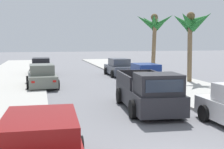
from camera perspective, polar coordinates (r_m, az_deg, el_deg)
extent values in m
cube|color=#B2AFA8|center=(18.17, -20.78, -3.49)|extent=(5.16, 60.00, 0.12)
cube|color=#B2AFA8|center=(20.21, 13.35, -2.27)|extent=(5.16, 60.00, 0.12)
cube|color=silver|center=(18.06, -17.06, -3.45)|extent=(0.16, 60.00, 0.10)
cube|color=silver|center=(19.70, 10.29, -2.45)|extent=(0.16, 60.00, 0.10)
cube|color=#28282D|center=(13.45, 6.75, -4.18)|extent=(2.31, 5.23, 0.80)
cube|color=#28282D|center=(11.81, 8.93, -1.77)|extent=(1.83, 1.63, 0.80)
cube|color=#283342|center=(12.52, 7.85, -1.18)|extent=(1.38, 0.17, 0.44)
cube|color=#283342|center=(11.09, 10.15, -2.22)|extent=(1.46, 0.17, 0.48)
cube|color=#28282D|center=(14.42, 9.32, -0.76)|extent=(0.36, 3.30, 0.56)
cube|color=#28282D|center=(13.95, 2.22, -0.92)|extent=(0.36, 3.30, 0.56)
cube|color=#28282D|center=(15.75, 4.27, -0.08)|extent=(1.88, 0.25, 0.56)
cube|color=silver|center=(15.95, 4.17, -3.04)|extent=(1.83, 0.26, 0.20)
cylinder|color=black|center=(12.39, 13.08, -6.26)|extent=(0.32, 0.78, 0.76)
cylinder|color=black|center=(11.80, 4.18, -6.75)|extent=(0.32, 0.78, 0.76)
cylinder|color=black|center=(15.09, 8.86, -3.89)|extent=(0.32, 0.78, 0.76)
cylinder|color=black|center=(14.61, 1.51, -4.16)|extent=(0.32, 0.78, 0.76)
cube|color=red|center=(16.07, 6.81, -1.92)|extent=(0.22, 0.06, 0.18)
cube|color=red|center=(15.72, 1.55, -2.06)|extent=(0.22, 0.06, 0.18)
ellipsoid|color=orange|center=(14.01, 6.00, -0.84)|extent=(0.83, 1.75, 0.60)
sphere|color=orange|center=(13.09, 7.09, -1.02)|extent=(0.44, 0.44, 0.44)
cube|color=black|center=(14.46, 5.51, -0.60)|extent=(0.72, 0.18, 0.61)
cube|color=black|center=(14.01, 6.00, -0.84)|extent=(0.72, 0.18, 0.61)
cube|color=black|center=(13.56, 6.51, -1.09)|extent=(0.72, 0.18, 0.61)
cube|color=maroon|center=(6.45, -13.76, -10.52)|extent=(1.61, 2.16, 0.64)
cube|color=#283342|center=(5.54, -14.20, -13.63)|extent=(1.37, 0.14, 0.52)
cube|color=#283342|center=(7.39, -13.43, -8.48)|extent=(1.34, 0.14, 0.50)
cylinder|color=black|center=(7.89, -6.43, -14.04)|extent=(0.25, 0.65, 0.64)
cube|color=red|center=(8.54, -8.75, -10.17)|extent=(0.20, 0.05, 0.12)
cube|color=red|center=(8.59, -17.36, -10.31)|extent=(0.20, 0.05, 0.12)
cylinder|color=black|center=(11.91, 17.48, -7.21)|extent=(0.22, 0.64, 0.64)
cube|color=red|center=(12.66, 16.67, -4.88)|extent=(0.20, 0.04, 0.12)
cube|color=#474C56|center=(26.33, 1.32, 0.96)|extent=(1.79, 4.21, 0.72)
cube|color=#474C56|center=(26.18, 1.38, 2.42)|extent=(1.54, 2.11, 0.64)
cube|color=#283342|center=(27.11, 0.83, 2.52)|extent=(1.37, 0.09, 0.52)
cube|color=#283342|center=(25.25, 1.97, 2.22)|extent=(1.34, 0.09, 0.50)
cylinder|color=black|center=(27.39, -1.23, 0.72)|extent=(0.23, 0.64, 0.64)
cylinder|color=black|center=(27.84, 2.39, 0.81)|extent=(0.23, 0.64, 0.64)
cylinder|color=black|center=(24.87, 0.11, 0.14)|extent=(0.23, 0.64, 0.64)
cylinder|color=black|center=(25.37, 4.06, 0.25)|extent=(0.23, 0.64, 0.64)
cube|color=red|center=(24.13, 1.20, 0.71)|extent=(0.20, 0.04, 0.12)
cube|color=white|center=(28.21, -1.03, 1.48)|extent=(0.20, 0.04, 0.10)
cube|color=red|center=(24.49, 4.06, 0.78)|extent=(0.20, 0.04, 0.12)
cube|color=white|center=(28.51, 1.38, 1.53)|extent=(0.20, 0.04, 0.10)
cube|color=slate|center=(20.28, -13.47, -0.88)|extent=(1.97, 4.28, 0.72)
cube|color=slate|center=(20.11, -13.50, 1.00)|extent=(1.63, 2.17, 0.64)
cube|color=#283342|center=(21.07, -13.65, 1.19)|extent=(1.37, 0.15, 0.52)
cube|color=#283342|center=(19.14, -13.34, 0.68)|extent=(1.34, 0.15, 0.50)
cylinder|color=black|center=(21.57, -16.04, -1.10)|extent=(0.25, 0.65, 0.64)
cylinder|color=black|center=(21.66, -11.27, -0.94)|extent=(0.25, 0.65, 0.64)
cylinder|color=black|center=(18.99, -15.95, -2.11)|extent=(0.25, 0.65, 0.64)
cylinder|color=black|center=(19.09, -10.53, -1.92)|extent=(0.25, 0.65, 0.64)
cube|color=red|center=(18.15, -15.10, -1.44)|extent=(0.20, 0.05, 0.12)
cube|color=white|center=(22.34, -15.36, -0.08)|extent=(0.20, 0.05, 0.10)
cube|color=red|center=(18.22, -11.11, -1.30)|extent=(0.20, 0.05, 0.12)
cube|color=white|center=(22.40, -12.21, 0.02)|extent=(0.20, 0.05, 0.10)
cube|color=navy|center=(20.20, 6.61, -0.77)|extent=(1.79, 4.21, 0.72)
cube|color=navy|center=(20.22, 6.54, 1.17)|extent=(1.54, 2.11, 0.64)
cube|color=#283342|center=(19.31, 7.52, 0.85)|extent=(1.37, 0.09, 0.52)
cube|color=#283342|center=(21.13, 5.65, 1.36)|extent=(1.34, 0.09, 0.50)
cylinder|color=black|center=(19.36, 10.43, -1.80)|extent=(0.22, 0.64, 0.64)
cylinder|color=black|center=(18.71, 5.36, -2.01)|extent=(0.22, 0.64, 0.64)
cylinder|color=black|center=(21.75, 7.68, -0.84)|extent=(0.22, 0.64, 0.64)
cylinder|color=black|center=(21.17, 3.11, -0.99)|extent=(0.22, 0.64, 0.64)
cube|color=red|center=(22.37, 6.31, 0.22)|extent=(0.20, 0.04, 0.12)
cube|color=white|center=(18.48, 10.64, -1.30)|extent=(0.20, 0.04, 0.10)
cube|color=red|center=(21.98, 3.19, 0.13)|extent=(0.20, 0.04, 0.12)
cube|color=white|center=(18.01, 7.05, -1.43)|extent=(0.20, 0.04, 0.10)
cube|color=black|center=(27.68, -13.59, 1.05)|extent=(1.80, 4.22, 0.72)
cube|color=black|center=(27.72, -13.63, 2.47)|extent=(1.54, 2.11, 0.64)
cube|color=#283342|center=(26.75, -13.64, 2.29)|extent=(1.37, 0.09, 0.52)
cube|color=#283342|center=(28.69, -13.62, 2.56)|extent=(1.34, 0.09, 0.50)
cylinder|color=black|center=(26.41, -11.64, 0.38)|extent=(0.23, 0.64, 0.64)
cylinder|color=black|center=(26.42, -15.55, 0.27)|extent=(0.23, 0.64, 0.64)
cylinder|color=black|center=(29.00, -11.79, 0.91)|extent=(0.23, 0.64, 0.64)
cylinder|color=black|center=(29.01, -15.35, 0.82)|extent=(0.23, 0.64, 0.64)
cube|color=red|center=(29.77, -12.36, 1.67)|extent=(0.20, 0.04, 0.12)
cube|color=white|center=(25.57, -12.24, 0.81)|extent=(0.20, 0.04, 0.10)
cube|color=red|center=(29.78, -14.80, 1.60)|extent=(0.20, 0.04, 0.12)
cube|color=white|center=(25.58, -15.00, 0.74)|extent=(0.20, 0.04, 0.10)
cylinder|color=brown|center=(22.29, 14.86, 4.65)|extent=(0.33, 0.49, 4.89)
cone|color=#23702D|center=(22.77, 16.70, 10.29)|extent=(1.69, 0.69, 1.11)
cone|color=#23702D|center=(23.33, 14.93, 9.66)|extent=(1.40, 2.05, 1.54)
cone|color=#23702D|center=(22.56, 13.26, 10.09)|extent=(1.44, 1.46, 1.30)
cone|color=#23702D|center=(21.70, 14.22, 10.43)|extent=(1.55, 1.35, 1.18)
cone|color=#23702D|center=(21.82, 16.97, 9.94)|extent=(1.29, 1.88, 1.45)
sphere|color=brown|center=(22.36, 15.05, 10.92)|extent=(0.60, 0.60, 0.60)
cylinder|color=brown|center=(28.80, 8.15, 5.64)|extent=(0.38, 0.79, 5.36)
cone|color=#23702D|center=(29.32, 9.82, 9.96)|extent=(1.88, 0.80, 1.57)
cone|color=#23702D|center=(29.92, 8.65, 9.80)|extent=(1.64, 2.08, 1.69)
cone|color=#23702D|center=(29.55, 7.05, 10.16)|extent=(1.14, 1.92, 1.41)
cone|color=#23702D|center=(28.67, 6.43, 10.24)|extent=(1.89, 0.84, 1.44)
cone|color=#23702D|center=(27.90, 8.18, 10.54)|extent=(1.31, 2.06, 1.27)
cone|color=#23702D|center=(28.35, 10.05, 10.21)|extent=(1.71, 1.99, 1.48)
sphere|color=brown|center=(28.89, 8.24, 10.95)|extent=(0.69, 0.69, 0.69)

